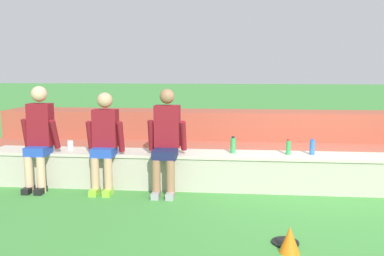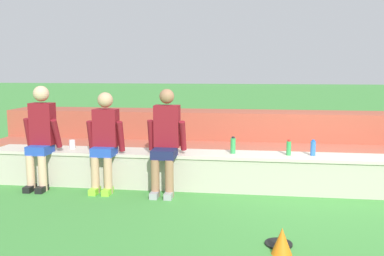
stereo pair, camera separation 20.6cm
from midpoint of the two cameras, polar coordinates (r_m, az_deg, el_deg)
name	(u,v)px [view 1 (the left image)]	position (r m, az deg, el deg)	size (l,w,h in m)	color
ground_plane	(327,196)	(5.75, 17.01, -8.95)	(80.00, 80.00, 0.00)	#428E3D
stone_seating_wall	(324,172)	(5.91, 16.64, -5.79)	(9.37, 0.54, 0.50)	#B7AF9E
brick_bleachers	(308,146)	(7.10, 14.77, -2.40)	(10.47, 1.50, 0.93)	#AB5440
person_far_left	(39,135)	(6.07, -21.15, -0.93)	(0.49, 0.50, 1.42)	#DBAD89
person_left_of_center	(104,139)	(5.73, -12.92, -1.53)	(0.51, 0.48, 1.34)	tan
person_center	(166,139)	(5.55, -4.62, -1.48)	(0.52, 0.60, 1.39)	#996B4C
water_bottle_mid_right	(233,145)	(5.76, 4.62, -2.37)	(0.07, 0.07, 0.23)	green
water_bottle_center_gap	(312,147)	(5.83, 15.18, -2.57)	(0.07, 0.07, 0.22)	blue
water_bottle_near_right	(288,147)	(5.77, 12.07, -2.61)	(0.06, 0.06, 0.21)	green
plastic_cup_right_end	(70,145)	(6.27, -17.25, -2.26)	(0.08, 0.08, 0.13)	white
frisbee	(285,242)	(4.19, 11.23, -15.13)	(0.26, 0.26, 0.02)	black
sports_cone	(290,240)	(3.96, 11.74, -14.76)	(0.19, 0.19, 0.25)	orange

